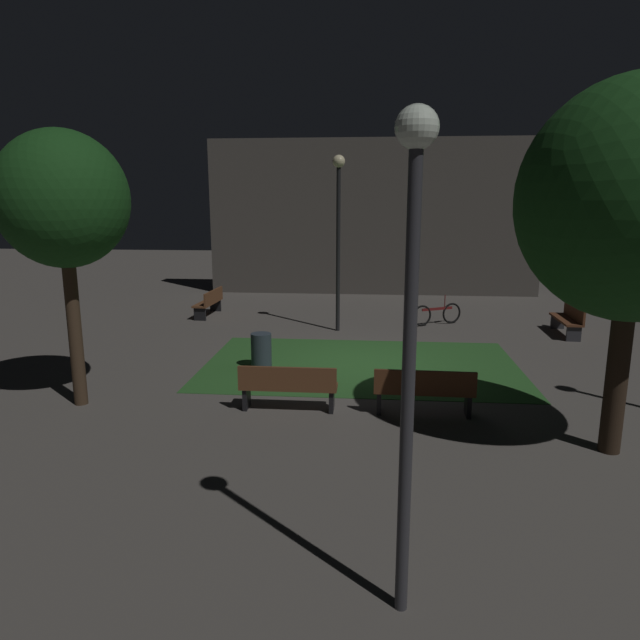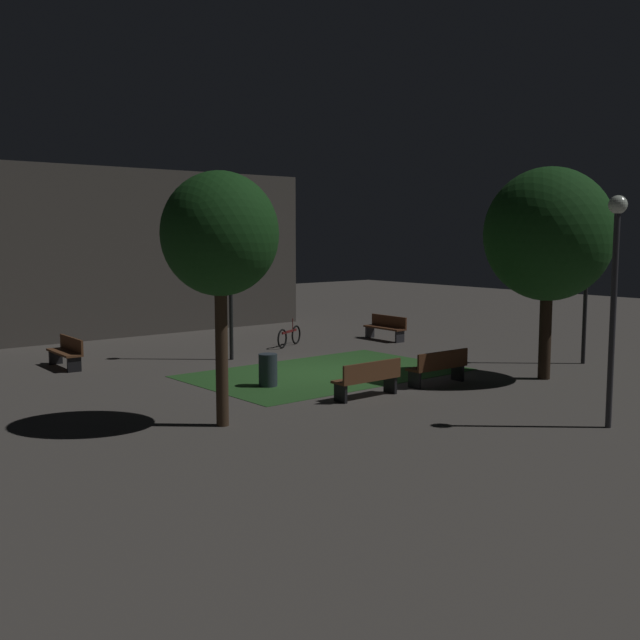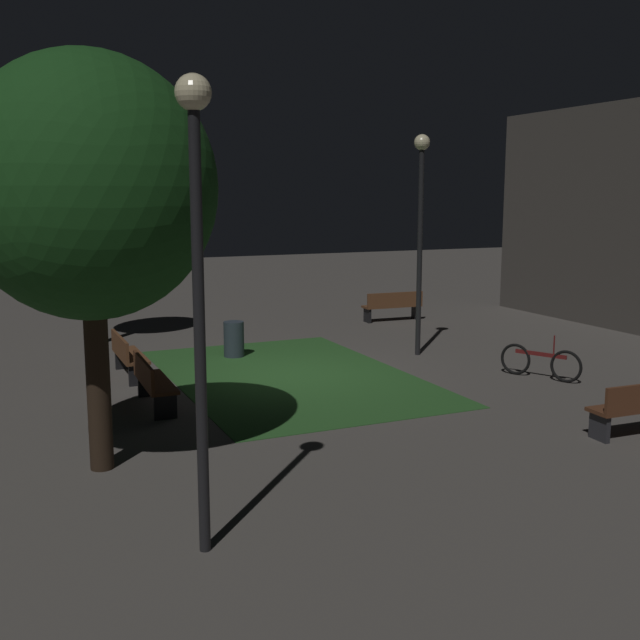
# 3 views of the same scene
# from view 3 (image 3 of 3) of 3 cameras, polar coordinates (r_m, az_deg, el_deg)

# --- Properties ---
(ground_plane) EXTENTS (60.00, 60.00, 0.00)m
(ground_plane) POSITION_cam_3_polar(r_m,az_deg,el_deg) (15.83, -2.21, -4.19)
(ground_plane) COLOR #56514C
(grass_lawn) EXTENTS (7.35, 4.70, 0.01)m
(grass_lawn) POSITION_cam_3_polar(r_m,az_deg,el_deg) (15.78, -2.28, -4.23)
(grass_lawn) COLOR #2D6028
(grass_lawn) RESTS_ON ground
(bench_back_row) EXTENTS (1.80, 0.48, 0.88)m
(bench_back_row) POSITION_cam_3_polar(r_m,az_deg,el_deg) (16.07, -14.35, -2.52)
(bench_back_row) COLOR brown
(bench_back_row) RESTS_ON ground
(bench_near_trees) EXTENTS (1.81, 0.52, 0.88)m
(bench_near_trees) POSITION_cam_3_polar(r_m,az_deg,el_deg) (13.70, -12.59, -4.51)
(bench_near_trees) COLOR #512D19
(bench_near_trees) RESTS_ON ground
(bench_path_side) EXTENTS (0.57, 1.82, 0.88)m
(bench_path_side) POSITION_cam_3_polar(r_m,az_deg,el_deg) (22.57, 5.53, 1.12)
(bench_path_side) COLOR brown
(bench_path_side) RESTS_ON ground
(tree_back_right) EXTENTS (2.32, 2.32, 5.06)m
(tree_back_right) POSITION_cam_3_polar(r_m,az_deg,el_deg) (19.71, -16.74, 9.27)
(tree_back_right) COLOR #423021
(tree_back_right) RESTS_ON ground
(tree_tall_center) EXTENTS (3.35, 3.35, 5.56)m
(tree_tall_center) POSITION_cam_3_polar(r_m,az_deg,el_deg) (10.39, -17.04, 9.46)
(tree_tall_center) COLOR #2D2116
(tree_tall_center) RESTS_ON ground
(lamp_post_near_wall) EXTENTS (0.36, 0.36, 4.88)m
(lamp_post_near_wall) POSITION_cam_3_polar(r_m,az_deg,el_deg) (7.63, -9.25, 5.97)
(lamp_post_near_wall) COLOR black
(lamp_post_near_wall) RESTS_ON ground
(lamp_post_path_center) EXTENTS (0.36, 0.36, 5.07)m
(lamp_post_path_center) POSITION_cam_3_polar(r_m,az_deg,el_deg) (17.61, 7.60, 8.27)
(lamp_post_path_center) COLOR black
(lamp_post_path_center) RESTS_ON ground
(trash_bin) EXTENTS (0.47, 0.47, 0.83)m
(trash_bin) POSITION_cam_3_polar(r_m,az_deg,el_deg) (17.64, -6.51, -1.45)
(trash_bin) COLOR #2D3842
(trash_bin) RESTS_ON ground
(bicycle) EXTENTS (1.59, 0.84, 0.93)m
(bicycle) POSITION_cam_3_polar(r_m,az_deg,el_deg) (16.13, 16.28, -3.06)
(bicycle) COLOR black
(bicycle) RESTS_ON ground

